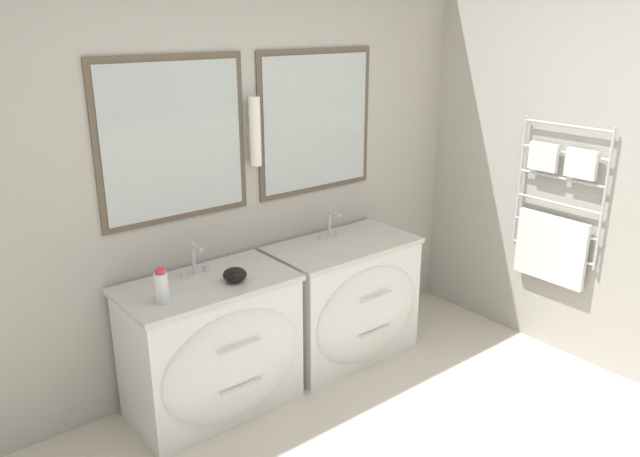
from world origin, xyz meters
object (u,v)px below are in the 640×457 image
vanity_left (214,347)px  toiletry_bottle (161,287)px  amenity_bowl (235,275)px  vanity_right (346,300)px

vanity_left → toiletry_bottle: (-0.30, -0.05, 0.47)m
toiletry_bottle → amenity_bowl: bearing=-0.5°
vanity_left → vanity_right: same height
vanity_left → vanity_right: bearing=0.0°
amenity_bowl → vanity_left: bearing=155.1°
vanity_right → amenity_bowl: 0.97m
vanity_left → amenity_bowl: (0.12, -0.06, 0.43)m
vanity_right → amenity_bowl: size_ratio=7.24×
toiletry_bottle → amenity_bowl: toiletry_bottle is taller
vanity_left → toiletry_bottle: toiletry_bottle is taller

